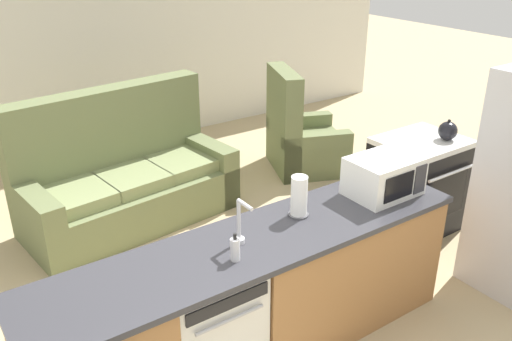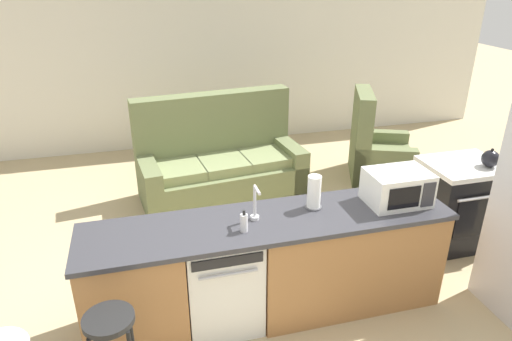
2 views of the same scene
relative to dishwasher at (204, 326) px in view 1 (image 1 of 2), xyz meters
name	(u,v)px [view 1 (image 1 of 2)]	position (x,y,z in m)	size (l,w,h in m)	color
wall_back	(65,52)	(0.55, 4.20, 0.88)	(10.00, 0.06, 2.60)	silver
kitchen_counter	(269,297)	(0.49, 0.00, 0.00)	(2.94, 0.66, 0.90)	#9E6B3D
dishwasher	(204,326)	(0.00, 0.00, 0.00)	(0.58, 0.61, 0.84)	silver
stove_range	(417,184)	(2.60, 0.55, 0.03)	(0.76, 0.68, 0.90)	black
microwave	(384,176)	(1.49, 0.00, 0.62)	(0.50, 0.37, 0.28)	white
sink_faucet	(240,225)	(0.29, 0.02, 0.61)	(0.07, 0.18, 0.30)	silver
paper_towel_roll	(299,197)	(0.80, 0.09, 0.62)	(0.14, 0.14, 0.28)	#4C4C51
soap_bottle	(235,249)	(0.16, -0.11, 0.55)	(0.06, 0.06, 0.18)	silver
kettle	(448,131)	(2.77, 0.42, 0.56)	(0.21, 0.17, 0.19)	black
couch	(124,181)	(0.41, 2.30, -0.03)	(2.09, 1.12, 1.27)	#667047
armchair	(299,140)	(2.58, 2.26, -0.07)	(1.06, 1.09, 1.20)	#667047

